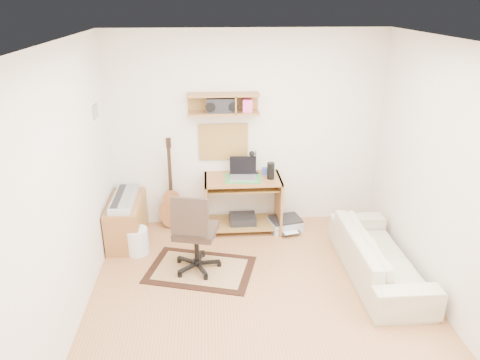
{
  "coord_description": "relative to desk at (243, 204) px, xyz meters",
  "views": [
    {
      "loc": [
        -0.5,
        -3.7,
        2.96
      ],
      "look_at": [
        -0.15,
        1.05,
        1.0
      ],
      "focal_mm": 33.69,
      "sensor_mm": 36.0,
      "label": 1
    }
  ],
  "objects": [
    {
      "name": "floor",
      "position": [
        0.06,
        -1.73,
        -0.38
      ],
      "size": [
        3.6,
        4.0,
        0.01
      ],
      "primitive_type": "cube",
      "color": "#B47B4B",
      "rests_on": "ground"
    },
    {
      "name": "ceiling",
      "position": [
        0.06,
        -1.73,
        2.23
      ],
      "size": [
        3.6,
        4.0,
        0.01
      ],
      "primitive_type": "cube",
      "color": "white",
      "rests_on": "ground"
    },
    {
      "name": "back_wall",
      "position": [
        0.06,
        0.28,
        0.93
      ],
      "size": [
        3.6,
        0.01,
        2.6
      ],
      "primitive_type": "cube",
      "color": "#F0E3D1",
      "rests_on": "ground"
    },
    {
      "name": "left_wall",
      "position": [
        -1.74,
        -1.73,
        0.93
      ],
      "size": [
        0.01,
        4.0,
        2.6
      ],
      "primitive_type": "cube",
      "color": "#F0E3D1",
      "rests_on": "ground"
    },
    {
      "name": "right_wall",
      "position": [
        1.87,
        -1.73,
        0.93
      ],
      "size": [
        0.01,
        4.0,
        2.6
      ],
      "primitive_type": "cube",
      "color": "#F0E3D1",
      "rests_on": "ground"
    },
    {
      "name": "wall_shelf",
      "position": [
        -0.24,
        0.15,
        1.32
      ],
      "size": [
        0.9,
        0.25,
        0.26
      ],
      "primitive_type": "cube",
      "color": "#9B6737",
      "rests_on": "back_wall"
    },
    {
      "name": "cork_board",
      "position": [
        -0.24,
        0.25,
        0.79
      ],
      "size": [
        0.64,
        0.03,
        0.49
      ],
      "primitive_type": "cube",
      "color": "#A98054",
      "rests_on": "back_wall"
    },
    {
      "name": "wall_photo",
      "position": [
        -1.72,
        -0.23,
        1.34
      ],
      "size": [
        0.02,
        0.2,
        0.15
      ],
      "primitive_type": "cube",
      "color": "#4C8CBF",
      "rests_on": "left_wall"
    },
    {
      "name": "desk",
      "position": [
        0.0,
        0.0,
        0.0
      ],
      "size": [
        1.0,
        0.55,
        0.75
      ],
      "primitive_type": null,
      "color": "#9B6737",
      "rests_on": "floor"
    },
    {
      "name": "laptop",
      "position": [
        0.0,
        -0.02,
        0.51
      ],
      "size": [
        0.37,
        0.37,
        0.26
      ],
      "primitive_type": null,
      "rotation": [
        0.0,
        0.0,
        -0.07
      ],
      "color": "silver",
      "rests_on": "desk"
    },
    {
      "name": "speaker",
      "position": [
        0.36,
        -0.05,
        0.48
      ],
      "size": [
        0.1,
        0.1,
        0.22
      ],
      "primitive_type": "cylinder",
      "color": "black",
      "rests_on": "desk"
    },
    {
      "name": "desk_lamp",
      "position": [
        0.18,
        0.14,
        0.54
      ],
      "size": [
        0.11,
        0.11,
        0.33
      ],
      "primitive_type": null,
      "color": "black",
      "rests_on": "desk"
    },
    {
      "name": "pencil_cup",
      "position": [
        0.3,
        0.1,
        0.42
      ],
      "size": [
        0.07,
        0.07,
        0.1
      ],
      "primitive_type": "cylinder",
      "color": "#3651A3",
      "rests_on": "desk"
    },
    {
      "name": "boombox",
      "position": [
        -0.26,
        0.15,
        1.3
      ],
      "size": [
        0.38,
        0.17,
        0.2
      ],
      "primitive_type": "cube",
      "color": "black",
      "rests_on": "wall_shelf"
    },
    {
      "name": "rug",
      "position": [
        -0.57,
        -0.96,
        -0.37
      ],
      "size": [
        1.35,
        1.08,
        0.02
      ],
      "primitive_type": "cube",
      "rotation": [
        0.0,
        0.0,
        -0.27
      ],
      "color": "#C3B482",
      "rests_on": "floor"
    },
    {
      "name": "task_chair",
      "position": [
        -0.6,
        -0.93,
        0.13
      ],
      "size": [
        0.62,
        0.62,
        1.01
      ],
      "primitive_type": null,
      "rotation": [
        0.0,
        0.0,
        -0.24
      ],
      "color": "#32261E",
      "rests_on": "floor"
    },
    {
      "name": "cabinet",
      "position": [
        -1.52,
        -0.18,
        -0.1
      ],
      "size": [
        0.4,
        0.9,
        0.55
      ],
      "primitive_type": "cube",
      "color": "#9B6737",
      "rests_on": "floor"
    },
    {
      "name": "music_keyboard",
      "position": [
        -1.52,
        -0.18,
        0.21
      ],
      "size": [
        0.26,
        0.83,
        0.07
      ],
      "primitive_type": "cube",
      "color": "#B2B5BA",
      "rests_on": "cabinet"
    },
    {
      "name": "guitar",
      "position": [
        -0.96,
        0.13,
        0.25
      ],
      "size": [
        0.36,
        0.25,
        1.25
      ],
      "primitive_type": null,
      "rotation": [
        0.0,
        0.0,
        0.13
      ],
      "color": "#95572D",
      "rests_on": "floor"
    },
    {
      "name": "waste_basket",
      "position": [
        -1.34,
        -0.53,
        -0.21
      ],
      "size": [
        0.35,
        0.35,
        0.33
      ],
      "primitive_type": "cylinder",
      "rotation": [
        0.0,
        0.0,
        -0.34
      ],
      "color": "white",
      "rests_on": "floor"
    },
    {
      "name": "printer",
      "position": [
        0.58,
        -0.05,
        -0.29
      ],
      "size": [
        0.48,
        0.41,
        0.16
      ],
      "primitive_type": "cube",
      "rotation": [
        0.0,
        0.0,
        0.22
      ],
      "color": "#A5A8AA",
      "rests_on": "floor"
    },
    {
      "name": "sofa",
      "position": [
        1.44,
        -1.2,
        -0.03
      ],
      "size": [
        0.51,
        1.75,
        0.68
      ],
      "primitive_type": "imported",
      "rotation": [
        0.0,
        0.0,
        1.57
      ],
      "color": "beige",
      "rests_on": "floor"
    }
  ]
}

